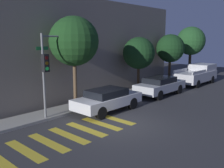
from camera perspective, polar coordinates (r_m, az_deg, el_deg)
name	(u,v)px	position (r m, az deg, el deg)	size (l,w,h in m)	color
ground_plane	(119,125)	(12.66, 1.62, -9.39)	(60.00, 60.00, 0.00)	#333335
sidewalk	(69,109)	(15.44, -9.81, -5.60)	(26.00, 1.66, 0.14)	gray
building_row	(30,50)	(18.41, -18.32, 7.47)	(26.00, 6.00, 7.02)	slate
crosswalk	(68,135)	(11.57, -9.94, -11.50)	(6.71, 2.60, 0.00)	gold
traffic_light_pole	(52,60)	(13.49, -13.53, 5.41)	(2.50, 0.56, 4.54)	slate
sedan_near_corner	(107,99)	(14.77, -1.04, -3.48)	(4.40, 1.82, 1.36)	silver
sedan_middle	(160,85)	(19.32, 10.95, -0.29)	(4.64, 1.88, 1.39)	#B7BABF
pickup_truck	(197,74)	(25.05, 18.86, 2.15)	(5.32, 2.09, 1.82)	#BCBCC1
tree_near_corner	(74,41)	(14.91, -8.69, 9.60)	(2.90, 2.90, 5.58)	brown
tree_midblock	(139,53)	(19.59, 6.14, 7.00)	(2.49, 2.49, 4.40)	#42301E
tree_far_end	(170,49)	(23.64, 13.19, 7.90)	(2.56, 2.56, 4.66)	#42301E
tree_behind_truck	(191,41)	(27.32, 17.59, 9.33)	(2.91, 2.91, 5.48)	#42301E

